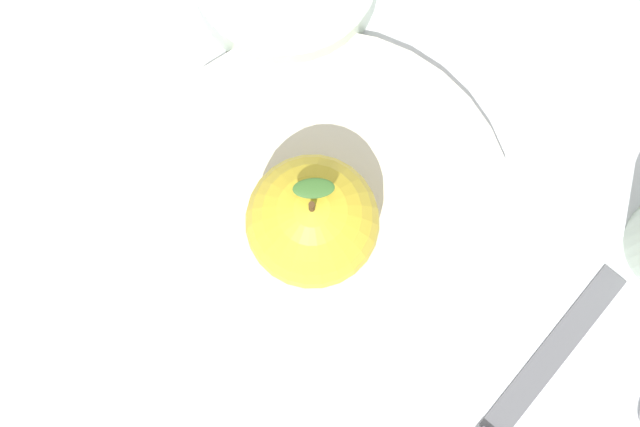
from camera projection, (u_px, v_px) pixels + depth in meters
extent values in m
plane|color=silver|center=(347.00, 277.00, 0.63)|extent=(2.40, 2.40, 0.00)
cylinder|color=silver|center=(320.00, 217.00, 0.63)|extent=(0.26, 0.26, 0.02)
torus|color=silver|center=(320.00, 216.00, 0.62)|extent=(0.26, 0.26, 0.01)
sphere|color=gold|center=(312.00, 222.00, 0.58)|extent=(0.08, 0.08, 0.08)
cylinder|color=#4C3319|center=(312.00, 207.00, 0.53)|extent=(0.00, 0.00, 0.02)
ellipsoid|color=#386628|center=(314.00, 188.00, 0.53)|extent=(0.02, 0.03, 0.00)
cube|color=#59595E|center=(554.00, 352.00, 0.62)|extent=(0.12, 0.09, 0.00)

